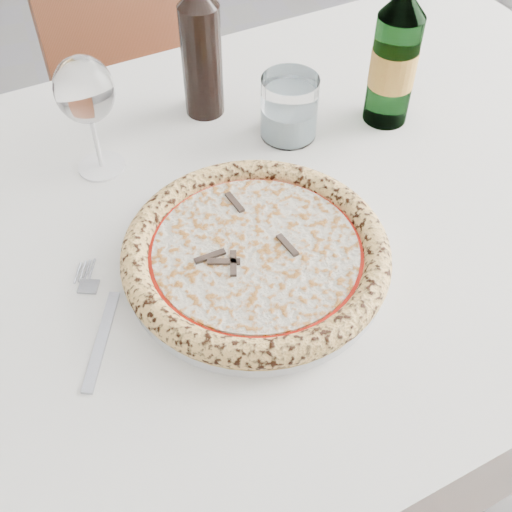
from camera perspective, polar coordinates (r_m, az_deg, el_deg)
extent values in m
cube|color=slate|center=(1.51, -10.35, -20.17)|extent=(5.00, 6.00, 0.02)
cube|color=brown|center=(0.90, -2.17, 2.49)|extent=(1.52, 1.00, 0.04)
cube|color=silver|center=(0.89, -2.21, 3.53)|extent=(1.59, 1.06, 0.01)
cube|color=silver|center=(1.29, -8.40, 12.81)|extent=(1.49, 0.01, 0.22)
cylinder|color=brown|center=(1.63, 16.62, 7.00)|extent=(0.06, 0.06, 0.71)
cube|color=brown|center=(1.60, -8.33, 12.31)|extent=(0.47, 0.47, 0.04)
cylinder|color=brown|center=(1.92, -4.75, 10.89)|extent=(0.04, 0.04, 0.43)
cylinder|color=brown|center=(1.68, 0.47, 4.51)|extent=(0.04, 0.04, 0.43)
cylinder|color=brown|center=(1.85, -14.78, 7.38)|extent=(0.04, 0.04, 0.43)
cylinder|color=brown|center=(1.59, -10.77, 0.20)|extent=(0.04, 0.04, 0.43)
cylinder|color=white|center=(0.81, 0.00, -0.61)|extent=(0.33, 0.33, 0.01)
torus|color=white|center=(0.81, 0.00, -0.38)|extent=(0.33, 0.33, 0.01)
cylinder|color=#E1B053|center=(0.80, 0.00, 0.00)|extent=(0.33, 0.33, 0.01)
torus|color=#EFBC66|center=(0.80, 0.00, 0.38)|extent=(0.34, 0.34, 0.03)
cylinder|color=red|center=(0.80, 0.00, 0.38)|extent=(0.28, 0.28, 0.00)
cylinder|color=beige|center=(0.80, 0.00, 0.53)|extent=(0.26, 0.26, 0.00)
cube|color=#4F3B32|center=(0.80, 2.21, 1.34)|extent=(0.04, 0.01, 0.00)
cube|color=#4F3B32|center=(0.83, -0.12, 3.44)|extent=(0.02, 0.04, 0.00)
cube|color=#4F3B32|center=(0.81, -4.99, 1.80)|extent=(0.04, 0.03, 0.00)
cube|color=#4F3B32|center=(0.77, -1.61, -1.01)|extent=(0.04, 0.03, 0.00)
cube|color=#4F3B32|center=(0.76, 2.73, -1.83)|extent=(0.02, 0.04, 0.00)
cube|color=#9496A3|center=(0.77, -13.56, -7.28)|extent=(0.07, 0.13, 0.00)
cube|color=#9496A3|center=(0.82, -14.66, -2.64)|extent=(0.03, 0.03, 0.00)
cylinder|color=#9496A3|center=(0.84, -15.57, -1.45)|extent=(0.00, 0.03, 0.00)
cylinder|color=#9496A3|center=(0.84, -15.17, -1.35)|extent=(0.00, 0.03, 0.00)
cylinder|color=#9496A3|center=(0.84, -14.78, -1.24)|extent=(0.00, 0.03, 0.00)
cylinder|color=#9496A3|center=(0.84, -14.38, -1.14)|extent=(0.00, 0.03, 0.00)
cylinder|color=white|center=(0.98, -13.53, 7.75)|extent=(0.07, 0.07, 0.00)
cylinder|color=white|center=(0.95, -14.04, 9.93)|extent=(0.01, 0.01, 0.09)
ellipsoid|color=white|center=(0.91, -15.03, 14.10)|extent=(0.08, 0.08, 0.09)
cylinder|color=white|center=(0.99, 2.97, 13.05)|extent=(0.09, 0.09, 0.10)
cylinder|color=white|center=(1.01, 2.92, 11.94)|extent=(0.08, 0.08, 0.05)
cylinder|color=#366239|center=(1.03, 12.04, 15.85)|extent=(0.07, 0.07, 0.17)
cone|color=#366239|center=(0.98, 13.09, 21.19)|extent=(0.07, 0.07, 0.04)
cylinder|color=gold|center=(1.02, 12.08, 16.10)|extent=(0.07, 0.07, 0.06)
cylinder|color=black|center=(1.03, -4.83, 16.86)|extent=(0.06, 0.06, 0.18)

